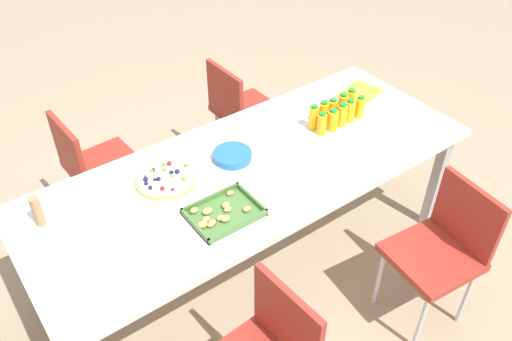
% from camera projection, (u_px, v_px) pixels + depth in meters
% --- Properties ---
extents(ground_plane, '(12.00, 12.00, 0.00)m').
position_uv_depth(ground_plane, '(253.00, 262.00, 3.20)').
color(ground_plane, gray).
extents(party_table, '(2.40, 0.94, 0.75)m').
position_uv_depth(party_table, '(252.00, 175.00, 2.76)').
color(party_table, silver).
rests_on(party_table, ground_plane).
extents(chair_near_left, '(0.41, 0.41, 0.83)m').
position_uv_depth(chair_near_left, '(240.00, 107.00, 3.63)').
color(chair_near_left, maroon).
rests_on(chair_near_left, ground_plane).
extents(chair_far_left, '(0.44, 0.44, 0.83)m').
position_uv_depth(chair_far_left, '(444.00, 245.00, 2.64)').
color(chair_far_left, maroon).
rests_on(chair_far_left, ground_plane).
extents(chair_near_right, '(0.42, 0.42, 0.83)m').
position_uv_depth(chair_near_right, '(93.00, 164.00, 3.15)').
color(chair_near_right, maroon).
rests_on(chair_near_right, ground_plane).
extents(juice_bottle_0, '(0.06, 0.06, 0.14)m').
position_uv_depth(juice_bottle_0, '(351.00, 101.00, 3.10)').
color(juice_bottle_0, '#F9AC14').
rests_on(juice_bottle_0, party_table).
extents(juice_bottle_1, '(0.06, 0.06, 0.15)m').
position_uv_depth(juice_bottle_1, '(343.00, 105.00, 3.06)').
color(juice_bottle_1, '#F9AD14').
rests_on(juice_bottle_1, party_table).
extents(juice_bottle_2, '(0.06, 0.06, 0.14)m').
position_uv_depth(juice_bottle_2, '(332.00, 110.00, 3.02)').
color(juice_bottle_2, '#F9AC14').
rests_on(juice_bottle_2, party_table).
extents(juice_bottle_3, '(0.06, 0.06, 0.15)m').
position_uv_depth(juice_bottle_3, '(324.00, 113.00, 2.99)').
color(juice_bottle_3, '#FAAC14').
rests_on(juice_bottle_3, party_table).
extents(juice_bottle_4, '(0.05, 0.05, 0.15)m').
position_uv_depth(juice_bottle_4, '(314.00, 118.00, 2.95)').
color(juice_bottle_4, '#F9AC14').
rests_on(juice_bottle_4, party_table).
extents(juice_bottle_5, '(0.05, 0.05, 0.14)m').
position_uv_depth(juice_bottle_5, '(360.00, 107.00, 3.05)').
color(juice_bottle_5, '#FAAE14').
rests_on(juice_bottle_5, party_table).
extents(juice_bottle_6, '(0.06, 0.06, 0.14)m').
position_uv_depth(juice_bottle_6, '(350.00, 111.00, 3.02)').
color(juice_bottle_6, '#FAAE14').
rests_on(juice_bottle_6, party_table).
extents(juice_bottle_7, '(0.06, 0.06, 0.14)m').
position_uv_depth(juice_bottle_7, '(342.00, 115.00, 2.98)').
color(juice_bottle_7, '#FAAC14').
rests_on(juice_bottle_7, party_table).
extents(juice_bottle_8, '(0.06, 0.06, 0.13)m').
position_uv_depth(juice_bottle_8, '(333.00, 120.00, 2.95)').
color(juice_bottle_8, '#FAAD14').
rests_on(juice_bottle_8, party_table).
extents(juice_bottle_9, '(0.05, 0.05, 0.14)m').
position_uv_depth(juice_bottle_9, '(322.00, 124.00, 2.91)').
color(juice_bottle_9, '#F9AC14').
rests_on(juice_bottle_9, party_table).
extents(fruit_pizza, '(0.31, 0.31, 0.05)m').
position_uv_depth(fruit_pizza, '(166.00, 179.00, 2.63)').
color(fruit_pizza, tan).
rests_on(fruit_pizza, party_table).
extents(snack_tray, '(0.33, 0.25, 0.04)m').
position_uv_depth(snack_tray, '(222.00, 213.00, 2.44)').
color(snack_tray, '#477238').
rests_on(snack_tray, party_table).
extents(plate_stack, '(0.21, 0.21, 0.04)m').
position_uv_depth(plate_stack, '(232.00, 156.00, 2.76)').
color(plate_stack, blue).
rests_on(plate_stack, party_table).
extents(napkin_stack, '(0.15, 0.15, 0.01)m').
position_uv_depth(napkin_stack, '(365.00, 159.00, 2.77)').
color(napkin_stack, white).
rests_on(napkin_stack, party_table).
extents(cardboard_tube, '(0.04, 0.04, 0.16)m').
position_uv_depth(cardboard_tube, '(37.00, 211.00, 2.35)').
color(cardboard_tube, '#9E7A56').
rests_on(cardboard_tube, party_table).
extents(paper_folder, '(0.30, 0.26, 0.01)m').
position_uv_depth(paper_folder, '(360.00, 93.00, 3.29)').
color(paper_folder, yellow).
rests_on(paper_folder, party_table).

